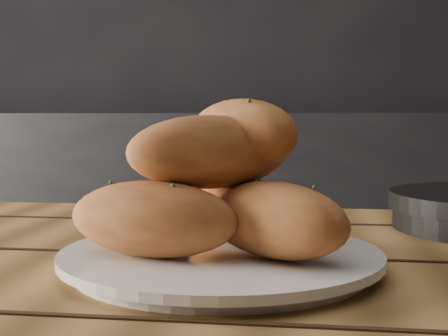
% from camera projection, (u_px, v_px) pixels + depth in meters
% --- Properties ---
extents(back_wall, '(4.00, 0.04, 2.70)m').
position_uv_depth(back_wall, '(170.00, 0.00, 2.46)').
color(back_wall, black).
rests_on(back_wall, ground).
extents(counter, '(2.80, 0.60, 0.90)m').
position_uv_depth(counter, '(153.00, 240.00, 2.23)').
color(counter, black).
rests_on(counter, ground).
extents(plate, '(0.29, 0.29, 0.02)m').
position_uv_depth(plate, '(221.00, 259.00, 0.56)').
color(plate, white).
rests_on(plate, table).
extents(bread_rolls, '(0.26, 0.23, 0.14)m').
position_uv_depth(bread_rolls, '(220.00, 186.00, 0.55)').
color(bread_rolls, '#C26C35').
rests_on(bread_rolls, plate).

